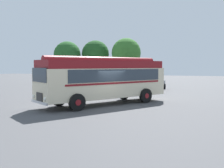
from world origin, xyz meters
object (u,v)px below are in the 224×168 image
(car_mid_right, at_px, (156,83))
(box_van, at_px, (94,77))
(car_mid_left, at_px, (132,82))
(car_near_left, at_px, (113,82))
(vintage_bus, at_px, (105,79))

(car_mid_right, distance_m, box_van, 8.04)
(car_mid_right, xyz_separation_m, box_van, (-8.02, 0.21, 0.52))
(car_mid_right, bearing_deg, box_van, 178.51)
(car_mid_left, distance_m, box_van, 5.22)
(box_van, bearing_deg, car_mid_right, -1.49)
(car_near_left, height_order, box_van, box_van)
(car_near_left, distance_m, car_mid_right, 5.51)
(vintage_bus, xyz_separation_m, car_mid_right, (1.30, 12.99, -1.05))
(car_mid_left, bearing_deg, vintage_bus, -83.00)
(car_near_left, xyz_separation_m, box_van, (-2.51, -0.01, 0.52))
(car_mid_left, xyz_separation_m, box_van, (-5.16, 0.53, 0.52))
(car_mid_left, height_order, car_mid_right, same)
(vintage_bus, relative_size, car_near_left, 2.31)
(vintage_bus, bearing_deg, car_mid_right, 84.27)
(box_van, bearing_deg, car_mid_left, -5.84)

